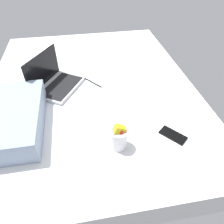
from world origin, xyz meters
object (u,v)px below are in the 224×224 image
Objects in this scene: cell_phone at (173,135)px; pillow at (7,120)px; laptop at (55,82)px; snack_cup at (119,137)px.

cell_phone is 88.91cm from pillow.
laptop is at bearing -81.51° from cell_phone.
cell_phone is 0.27× the size of pillow.
laptop is 42.34cm from pillow.
laptop is 2.71× the size of snack_cup.
cell_phone is at bearing -103.59° from pillow.
snack_cup is 60.44cm from pillow.
laptop reaches higher than cell_phone.
snack_cup is (-56.99, -32.64, 1.59)cm from laptop.
snack_cup reaches higher than pillow.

